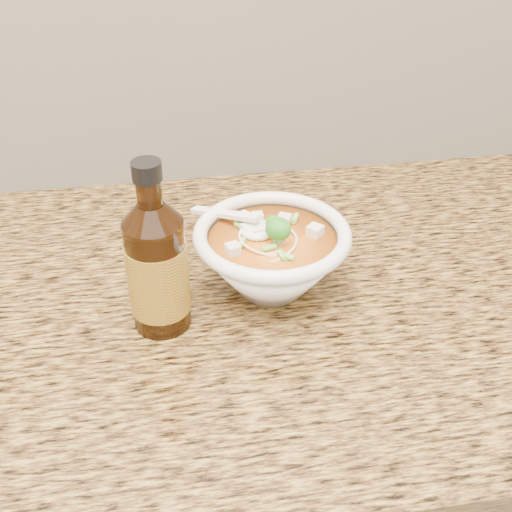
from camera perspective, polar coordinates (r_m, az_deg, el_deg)
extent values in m
cube|color=beige|center=(1.00, -14.78, 19.13)|extent=(4.00, 0.02, 0.50)
cube|color=olive|center=(0.84, -13.17, -5.02)|extent=(4.00, 0.68, 0.04)
cylinder|color=white|center=(0.82, 1.37, -2.49)|extent=(0.08, 0.08, 0.01)
torus|color=white|center=(0.78, 1.45, 1.94)|extent=(0.19, 0.19, 0.02)
torus|color=beige|center=(0.77, 1.65, 0.86)|extent=(0.07, 0.07, 0.00)
torus|color=beige|center=(0.79, 1.23, 1.77)|extent=(0.10, 0.10, 0.00)
torus|color=beige|center=(0.79, 0.40, 1.64)|extent=(0.09, 0.09, 0.00)
torus|color=beige|center=(0.77, 0.42, 0.50)|extent=(0.08, 0.08, 0.00)
torus|color=beige|center=(0.79, 0.27, 1.44)|extent=(0.11, 0.11, 0.00)
torus|color=beige|center=(0.79, 0.71, 0.99)|extent=(0.06, 0.06, 0.00)
torus|color=beige|center=(0.79, 1.19, 1.05)|extent=(0.14, 0.14, 0.00)
torus|color=beige|center=(0.79, 1.95, 0.74)|extent=(0.08, 0.08, 0.00)
torus|color=beige|center=(0.80, 0.50, 1.31)|extent=(0.13, 0.13, 0.00)
torus|color=beige|center=(0.80, 1.48, 1.20)|extent=(0.14, 0.14, 0.00)
cube|color=silver|center=(0.81, 3.59, 3.01)|extent=(0.02, 0.02, 0.01)
cube|color=silver|center=(0.79, 2.11, 2.36)|extent=(0.02, 0.02, 0.01)
cube|color=silver|center=(0.77, 4.62, 1.31)|extent=(0.02, 0.02, 0.02)
cube|color=silver|center=(0.79, 0.61, 2.39)|extent=(0.02, 0.02, 0.01)
cube|color=silver|center=(0.79, -0.71, 2.18)|extent=(0.02, 0.02, 0.02)
cube|color=silver|center=(0.77, -2.47, 1.26)|extent=(0.02, 0.02, 0.02)
cube|color=silver|center=(0.78, -0.56, 1.98)|extent=(0.02, 0.02, 0.02)
cube|color=silver|center=(0.76, 3.61, 0.80)|extent=(0.02, 0.02, 0.02)
ellipsoid|color=#196014|center=(0.77, 1.97, 2.32)|extent=(0.04, 0.04, 0.03)
cylinder|color=#76D652|center=(0.75, -0.26, 0.42)|extent=(0.02, 0.02, 0.01)
cylinder|color=#76D652|center=(0.76, 1.79, 0.75)|extent=(0.02, 0.01, 0.01)
cylinder|color=#76D652|center=(0.76, 3.92, 0.84)|extent=(0.02, 0.01, 0.01)
cylinder|color=#76D652|center=(0.76, -2.54, 0.80)|extent=(0.02, 0.02, 0.01)
cylinder|color=#76D652|center=(0.80, 3.33, 2.56)|extent=(0.01, 0.02, 0.01)
cylinder|color=#76D652|center=(0.80, 3.86, 2.44)|extent=(0.02, 0.02, 0.01)
ellipsoid|color=white|center=(0.79, 0.12, 2.32)|extent=(0.04, 0.04, 0.02)
cube|color=white|center=(0.81, -2.80, 3.76)|extent=(0.08, 0.08, 0.03)
cylinder|color=black|center=(0.74, -8.70, -1.66)|extent=(0.08, 0.08, 0.14)
cylinder|color=black|center=(0.68, -9.50, 5.63)|extent=(0.03, 0.03, 0.03)
cylinder|color=black|center=(0.67, -9.70, 7.47)|extent=(0.04, 0.04, 0.02)
cylinder|color=red|center=(0.74, -8.68, -1.84)|extent=(0.09, 0.09, 0.09)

